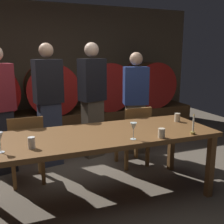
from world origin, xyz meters
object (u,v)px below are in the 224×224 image
at_px(guest_far_right, 135,103).
at_px(wine_glass_right, 133,127).
at_px(wine_barrel_far_right, 147,84).
at_px(guest_center_left, 49,105).
at_px(chair_left, 26,147).
at_px(wine_glass_center, 0,138).
at_px(chair_right, 134,134).
at_px(wine_barrel_right, 104,86).
at_px(guest_far_left, 0,110).
at_px(cup_left, 32,143).
at_px(cup_right, 177,117).
at_px(cup_center, 162,133).
at_px(candle_center, 193,128).
at_px(wine_barrel_center, 50,88).
at_px(dining_table, 99,140).
at_px(guest_center_right, 92,100).

relative_size(guest_far_right, wine_glass_right, 9.53).
height_order(wine_barrel_far_right, guest_center_left, guest_center_left).
xyz_separation_m(chair_left, wine_glass_center, (-0.25, -0.89, 0.41)).
height_order(chair_left, chair_right, same).
distance_m(wine_barrel_right, guest_far_left, 2.51).
relative_size(guest_far_right, cup_left, 15.45).
height_order(guest_center_left, cup_right, guest_center_left).
relative_size(cup_center, cup_right, 0.93).
distance_m(guest_far_right, wine_glass_center, 2.42).
xyz_separation_m(guest_far_right, wine_glass_right, (-0.76, -1.49, 0.07)).
relative_size(guest_center_left, wine_glass_right, 10.24).
relative_size(candle_center, cup_center, 2.32).
distance_m(chair_right, guest_center_left, 1.28).
distance_m(chair_left, wine_glass_center, 1.02).
distance_m(wine_barrel_far_right, candle_center, 3.25).
height_order(chair_right, candle_center, candle_center).
bearing_deg(guest_far_left, guest_center_left, 166.68).
relative_size(wine_barrel_right, guest_far_right, 0.59).
xyz_separation_m(wine_barrel_center, guest_center_left, (-0.25, -1.48, -0.05)).
height_order(guest_center_left, cup_center, guest_center_left).
relative_size(wine_barrel_center, wine_glass_center, 5.35).
relative_size(dining_table, guest_center_right, 1.43).
xyz_separation_m(wine_glass_right, cup_left, (-0.96, 0.10, -0.07)).
height_order(wine_barrel_right, candle_center, wine_barrel_right).
height_order(guest_far_right, wine_glass_right, guest_far_right).
distance_m(wine_barrel_center, guest_far_right, 1.86).
xyz_separation_m(wine_barrel_center, cup_left, (-0.60, -2.88, -0.12)).
bearing_deg(wine_barrel_center, wine_barrel_right, 0.00).
distance_m(wine_barrel_center, guest_center_right, 1.45).
height_order(candle_center, cup_left, candle_center).
bearing_deg(guest_far_left, cup_left, 85.14).
height_order(guest_far_right, cup_center, guest_far_right).
xyz_separation_m(guest_far_left, cup_center, (1.54, -1.51, -0.06)).
distance_m(wine_barrel_far_right, cup_center, 3.38).
xyz_separation_m(dining_table, guest_center_right, (0.32, 1.28, 0.21)).
height_order(guest_center_right, cup_center, guest_center_right).
bearing_deg(guest_center_right, cup_right, 105.33).
height_order(dining_table, wine_glass_center, wine_glass_center).
relative_size(dining_table, guest_far_left, 1.48).
relative_size(wine_barrel_far_right, guest_far_left, 0.56).
height_order(wine_barrel_right, cup_center, wine_barrel_right).
bearing_deg(guest_far_right, wine_glass_right, 78.03).
bearing_deg(guest_far_left, wine_barrel_center, -137.29).
height_order(wine_barrel_right, cup_right, wine_barrel_right).
height_order(wine_barrel_right, guest_far_right, guest_far_right).
xyz_separation_m(guest_far_left, cup_right, (2.07, -1.02, -0.05)).
distance_m(wine_barrel_far_right, dining_table, 3.36).
bearing_deg(wine_barrel_right, chair_left, -130.85).
height_order(wine_barrel_far_right, cup_center, wine_barrel_far_right).
xyz_separation_m(wine_barrel_right, candle_center, (-0.09, -3.05, -0.11)).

